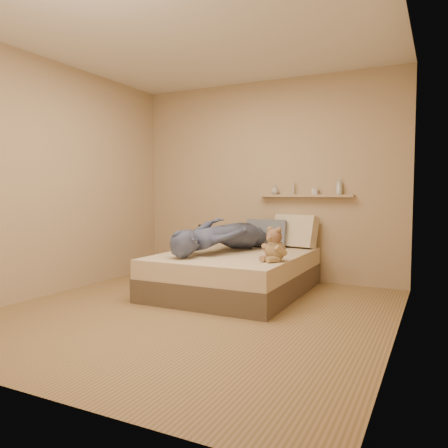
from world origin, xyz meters
The scene contains 10 objects.
room centered at (0.00, 0.00, 1.30)m, with size 3.80×3.80×3.80m.
bed centered at (0.00, 0.93, 0.22)m, with size 1.50×1.90×0.45m.
game_console centered at (-0.27, 0.37, 0.60)m, with size 0.19×0.12×0.06m.
teddy_bear centered at (0.61, 0.56, 0.59)m, with size 0.28×0.29×0.35m.
dark_plush centered at (-0.63, 1.32, 0.57)m, with size 0.19×0.19×0.28m.
pillow_cream centered at (0.45, 1.76, 0.65)m, with size 0.55×0.16×0.40m, color beige.
pillow_grey centered at (0.12, 1.62, 0.62)m, with size 0.50×0.14×0.34m, color slate.
person centered at (-0.16, 0.98, 0.65)m, with size 0.61×1.66×0.40m, color #4A5875.
wall_shelf centered at (0.55, 1.84, 1.10)m, with size 1.20×0.12×0.03m, color tan.
shelf_bottles centered at (0.59, 1.84, 1.19)m, with size 0.94×0.13×0.20m.
Camera 1 is at (2.09, -3.55, 1.13)m, focal length 35.00 mm.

